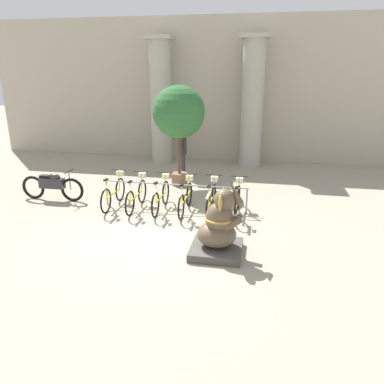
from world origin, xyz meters
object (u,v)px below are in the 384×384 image
at_px(bicycle_3, 186,198).
at_px(elephant_statue, 219,229).
at_px(bicycle_1, 137,195).
at_px(potted_tree, 179,114).
at_px(bicycle_2, 161,196).
at_px(person_pedestrian, 183,150).
at_px(bicycle_0, 114,193).
at_px(bicycle_4, 211,199).
at_px(motorcycle, 52,185).
at_px(bicycle_5, 237,201).

distance_m(bicycle_3, elephant_statue, 2.65).
xyz_separation_m(bicycle_1, potted_tree, (0.70, 2.55, 2.05)).
bearing_deg(bicycle_3, bicycle_1, 179.46).
bearing_deg(bicycle_1, bicycle_2, 1.28).
bearing_deg(elephant_statue, person_pedestrian, 109.11).
distance_m(bicycle_0, person_pedestrian, 3.87).
distance_m(bicycle_4, person_pedestrian, 4.00).
bearing_deg(motorcycle, bicycle_1, -4.29).
relative_size(elephant_statue, motorcycle, 0.85).
xyz_separation_m(motorcycle, potted_tree, (3.48, 2.34, 1.99)).
height_order(bicycle_0, bicycle_4, same).
height_order(bicycle_4, elephant_statue, elephant_statue).
relative_size(bicycle_1, bicycle_2, 1.00).
relative_size(bicycle_4, potted_tree, 0.53).
height_order(bicycle_0, person_pedestrian, person_pedestrian).
height_order(bicycle_1, person_pedestrian, person_pedestrian).
height_order(bicycle_2, motorcycle, bicycle_2).
distance_m(elephant_statue, potted_tree, 5.62).
distance_m(bicycle_3, motorcycle, 4.24).
distance_m(motorcycle, person_pedestrian, 4.85).
distance_m(bicycle_5, motorcycle, 5.69).
bearing_deg(potted_tree, motorcycle, -146.02).
height_order(elephant_statue, potted_tree, potted_tree).
bearing_deg(person_pedestrian, elephant_statue, -70.89).
relative_size(bicycle_0, bicycle_4, 1.00).
distance_m(bicycle_1, elephant_statue, 3.58).
bearing_deg(bicycle_5, bicycle_4, 179.55).
bearing_deg(bicycle_1, person_pedestrian, 80.68).
bearing_deg(bicycle_1, bicycle_4, 0.56).
xyz_separation_m(bicycle_2, bicycle_3, (0.73, -0.03, 0.00)).
distance_m(bicycle_0, elephant_statue, 4.18).
distance_m(bicycle_1, bicycle_4, 2.18).
bearing_deg(bicycle_3, motorcycle, 177.00).
relative_size(motorcycle, person_pedestrian, 1.22).
xyz_separation_m(bicycle_0, bicycle_3, (2.18, -0.07, 0.00)).
relative_size(bicycle_2, elephant_statue, 1.03).
distance_m(bicycle_1, person_pedestrian, 3.74).
height_order(bicycle_1, potted_tree, potted_tree).
bearing_deg(person_pedestrian, bicycle_4, -66.38).
relative_size(bicycle_5, person_pedestrian, 1.07).
relative_size(bicycle_3, bicycle_5, 1.00).
relative_size(bicycle_0, elephant_statue, 1.03).
distance_m(bicycle_4, elephant_statue, 2.44).
relative_size(bicycle_3, elephant_statue, 1.03).
distance_m(bicycle_2, motorcycle, 3.52).
relative_size(bicycle_0, bicycle_2, 1.00).
height_order(bicycle_5, potted_tree, potted_tree).
relative_size(bicycle_0, motorcycle, 0.88).
bearing_deg(bicycle_4, motorcycle, 177.84).
height_order(bicycle_2, elephant_statue, elephant_statue).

